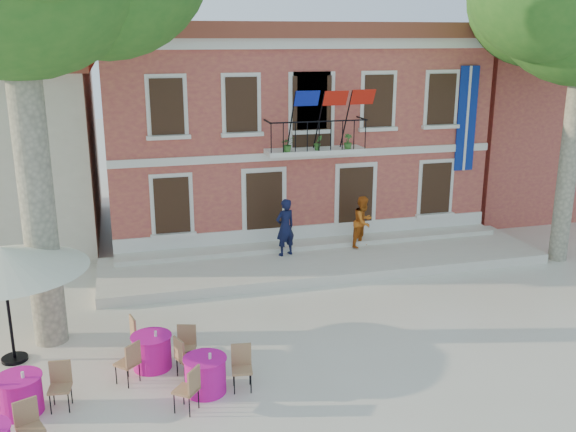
% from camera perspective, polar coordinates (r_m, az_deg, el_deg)
% --- Properties ---
extents(ground, '(90.00, 90.00, 0.00)m').
position_cam_1_polar(ground, '(16.16, 1.36, -10.24)').
color(ground, beige).
rests_on(ground, ground).
extents(main_building, '(13.50, 9.59, 7.50)m').
position_cam_1_polar(main_building, '(24.91, -0.63, 8.14)').
color(main_building, '#CA6849').
rests_on(main_building, ground).
extents(neighbor_east, '(9.40, 9.40, 6.40)m').
position_cam_1_polar(neighbor_east, '(31.06, 21.05, 7.57)').
color(neighbor_east, '#CA6849').
rests_on(neighbor_east, ground).
extents(terrace, '(14.00, 3.40, 0.30)m').
position_cam_1_polar(terrace, '(20.53, 3.28, -4.00)').
color(terrace, silver).
rests_on(terrace, ground).
extents(patio_umbrella, '(3.63, 3.63, 2.70)m').
position_cam_1_polar(patio_umbrella, '(15.20, -24.08, -3.53)').
color(patio_umbrella, black).
rests_on(patio_umbrella, ground).
extents(pedestrian_navy, '(0.79, 0.65, 1.85)m').
position_cam_1_polar(pedestrian_navy, '(20.31, -0.25, -1.01)').
color(pedestrian_navy, black).
rests_on(pedestrian_navy, terrace).
extents(pedestrian_orange, '(1.06, 1.01, 1.72)m').
position_cam_1_polar(pedestrian_orange, '(21.29, 6.71, -0.51)').
color(pedestrian_orange, '#C65D17').
rests_on(pedestrian_orange, terrace).
extents(cafe_table_0, '(1.82, 1.80, 0.95)m').
position_cam_1_polar(cafe_table_0, '(14.69, -12.01, -11.55)').
color(cafe_table_0, '#C71288').
rests_on(cafe_table_0, ground).
extents(cafe_table_1, '(1.73, 1.86, 0.95)m').
position_cam_1_polar(cafe_table_1, '(13.60, -7.36, -13.68)').
color(cafe_table_1, '#C71288').
rests_on(cafe_table_1, ground).
extents(cafe_table_3, '(1.95, 0.90, 0.95)m').
position_cam_1_polar(cafe_table_3, '(13.87, -22.74, -14.31)').
color(cafe_table_3, '#C71288').
rests_on(cafe_table_3, ground).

